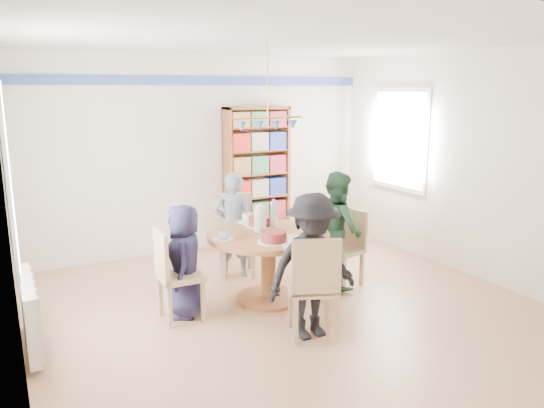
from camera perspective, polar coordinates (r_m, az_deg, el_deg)
ground at (r=5.60m, az=1.93°, el=-11.35°), size 5.00×5.00×0.00m
room_shell at (r=5.82m, az=-4.43°, el=6.39°), size 5.00×5.00×5.00m
radiator at (r=5.12m, az=-24.61°, el=-10.59°), size 0.12×1.00×0.60m
dining_table at (r=5.66m, az=-0.39°, el=-5.04°), size 1.30×1.30×0.75m
chair_left at (r=5.28m, az=-10.64°, el=-7.06°), size 0.42×0.42×0.93m
chair_right at (r=6.24m, az=8.09°, el=-4.24°), size 0.47×0.47×0.88m
chair_far at (r=6.55m, az=-3.93°, el=-2.81°), size 0.54×0.54×0.98m
chair_near at (r=4.82m, az=4.54°, el=-8.47°), size 0.56×0.56×0.98m
person_left at (r=5.35m, az=-9.39°, el=-6.06°), size 0.54×0.65×1.15m
person_right at (r=6.12m, az=7.05°, el=-2.71°), size 0.60×0.72×1.34m
person_far at (r=6.38m, az=-4.23°, el=-2.27°), size 0.54×0.43×1.29m
person_near at (r=4.83m, az=4.33°, el=-6.72°), size 0.88×0.52×1.35m
bookshelf at (r=7.66m, az=-1.62°, el=2.83°), size 0.95×0.29×2.00m
tableware at (r=5.60m, az=-0.77°, el=-2.41°), size 1.26×1.26×0.33m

